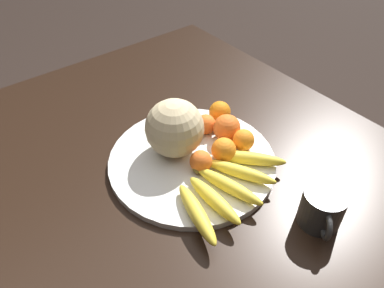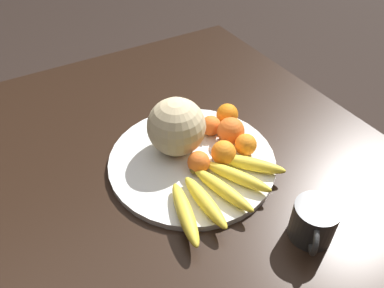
{
  "view_description": "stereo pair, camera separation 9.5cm",
  "coord_description": "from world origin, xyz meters",
  "views": [
    {
      "loc": [
        -0.61,
        0.4,
        1.46
      ],
      "look_at": [
        -0.05,
        -0.04,
        0.83
      ],
      "focal_mm": 35.0,
      "sensor_mm": 36.0,
      "label": 1
    },
    {
      "loc": [
        -0.66,
        0.32,
        1.46
      ],
      "look_at": [
        -0.05,
        -0.04,
        0.83
      ],
      "focal_mm": 35.0,
      "sensor_mm": 36.0,
      "label": 2
    }
  ],
  "objects": [
    {
      "name": "melon",
      "position": [
        0.0,
        -0.02,
        0.85
      ],
      "size": [
        0.15,
        0.15,
        0.15
      ],
      "color": "beige",
      "rests_on": "fruit_bowl"
    },
    {
      "name": "orange_top_small",
      "position": [
        -0.1,
        -0.03,
        0.8
      ],
      "size": [
        0.06,
        0.06,
        0.06
      ],
      "color": "orange",
      "rests_on": "fruit_bowl"
    },
    {
      "name": "ceramic_mug",
      "position": [
        -0.38,
        -0.15,
        0.8
      ],
      "size": [
        0.11,
        0.11,
        0.09
      ],
      "rotation": [
        0.0,
        0.0,
        2.37
      ],
      "color": "#2D2D2D",
      "rests_on": "kitchen_table"
    },
    {
      "name": "fruit_bowl",
      "position": [
        -0.05,
        -0.04,
        0.77
      ],
      "size": [
        0.44,
        0.44,
        0.02
      ],
      "color": "white",
      "rests_on": "kitchen_table"
    },
    {
      "name": "orange_back_right",
      "position": [
        0.02,
        -0.2,
        0.81
      ],
      "size": [
        0.06,
        0.06,
        0.06
      ],
      "color": "orange",
      "rests_on": "fruit_bowl"
    },
    {
      "name": "orange_front_right",
      "position": [
        0.01,
        -0.14,
        0.8
      ],
      "size": [
        0.06,
        0.06,
        0.06
      ],
      "color": "orange",
      "rests_on": "fruit_bowl"
    },
    {
      "name": "orange_front_left",
      "position": [
        -0.1,
        -0.1,
        0.81
      ],
      "size": [
        0.06,
        0.06,
        0.06
      ],
      "color": "orange",
      "rests_on": "fruit_bowl"
    },
    {
      "name": "orange_back_left",
      "position": [
        -0.11,
        -0.17,
        0.81
      ],
      "size": [
        0.06,
        0.06,
        0.06
      ],
      "color": "orange",
      "rests_on": "fruit_bowl"
    },
    {
      "name": "produce_tag",
      "position": [
        -0.07,
        -0.07,
        0.78
      ],
      "size": [
        0.09,
        0.09,
        0.0
      ],
      "rotation": [
        0.0,
        0.0,
        -0.78
      ],
      "color": "white",
      "rests_on": "fruit_bowl"
    },
    {
      "name": "orange_mid_center",
      "position": [
        -0.05,
        -0.16,
        0.81
      ],
      "size": [
        0.07,
        0.07,
        0.07
      ],
      "color": "orange",
      "rests_on": "fruit_bowl"
    },
    {
      "name": "banana_bunch",
      "position": [
        -0.19,
        -0.03,
        0.79
      ],
      "size": [
        0.23,
        0.33,
        0.04
      ],
      "rotation": [
        0.0,
        0.0,
        3.39
      ],
      "color": "brown",
      "rests_on": "fruit_bowl"
    },
    {
      "name": "kitchen_table",
      "position": [
        0.0,
        0.0,
        0.66
      ],
      "size": [
        1.26,
        1.15,
        0.76
      ],
      "color": "black",
      "rests_on": "ground_plane"
    }
  ]
}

